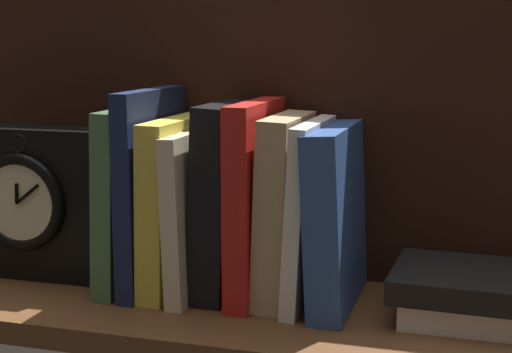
{
  "coord_description": "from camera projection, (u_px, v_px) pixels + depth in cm",
  "views": [
    {
      "loc": [
        26.12,
        -77.7,
        28.83
      ],
      "look_at": [
        1.84,
        3.0,
        13.61
      ],
      "focal_mm": 54.51,
      "sensor_mm": 36.0,
      "label": 1
    }
  ],
  "objects": [
    {
      "name": "book_blue_modern",
      "position": [
        336.0,
        216.0,
        0.84
      ],
      "size": [
        4.68,
        16.79,
        19.54
      ],
      "primitive_type": "cube",
      "rotation": [
        0.0,
        -0.05,
        0.0
      ],
      "color": "#2D4C8E",
      "rests_on": "ground_plane"
    },
    {
      "name": "book_tan_shortstories",
      "position": [
        284.0,
        208.0,
        0.85
      ],
      "size": [
        4.0,
        13.48,
        20.54
      ],
      "primitive_type": "cube",
      "rotation": [
        0.0,
        0.04,
        0.0
      ],
      "color": "tan",
      "rests_on": "ground_plane"
    },
    {
      "name": "ground_plane",
      "position": [
        232.0,
        312.0,
        0.86
      ],
      "size": [
        82.28,
        25.25,
        2.5
      ],
      "primitive_type": "cube",
      "color": "brown"
    },
    {
      "name": "book_red_requiem",
      "position": [
        255.0,
        200.0,
        0.86
      ],
      "size": [
        2.78,
        15.34,
        21.88
      ],
      "primitive_type": "cube",
      "rotation": [
        0.0,
        0.0,
        0.0
      ],
      "color": "red",
      "rests_on": "ground_plane"
    },
    {
      "name": "book_green_romantic",
      "position": [
        132.0,
        197.0,
        0.9
      ],
      "size": [
        3.2,
        15.74,
        20.9
      ],
      "primitive_type": "cube",
      "rotation": [
        0.0,
        0.04,
        0.0
      ],
      "color": "#476B44",
      "rests_on": "ground_plane"
    },
    {
      "name": "framed_clock",
      "position": [
        33.0,
        202.0,
        0.94
      ],
      "size": [
        18.18,
        6.71,
        18.18
      ],
      "color": "black",
      "rests_on": "ground_plane"
    },
    {
      "name": "book_navy_bierce",
      "position": [
        152.0,
        189.0,
        0.9
      ],
      "size": [
        2.22,
        16.21,
        22.98
      ],
      "primitive_type": "cube",
      "rotation": [
        0.0,
        0.0,
        0.0
      ],
      "color": "#192147",
      "rests_on": "ground_plane"
    },
    {
      "name": "book_yellow_seinlanguage",
      "position": [
        175.0,
        204.0,
        0.89
      ],
      "size": [
        3.41,
        15.58,
        19.81
      ],
      "primitive_type": "cube",
      "rotation": [
        0.0,
        0.02,
        0.0
      ],
      "color": "gold",
      "rests_on": "ground_plane"
    },
    {
      "name": "book_cream_twain",
      "position": [
        198.0,
        211.0,
        0.88
      ],
      "size": [
        2.5,
        16.84,
        18.52
      ],
      "primitive_type": "cube",
      "rotation": [
        0.0,
        -0.03,
        0.0
      ],
      "color": "beige",
      "rests_on": "ground_plane"
    },
    {
      "name": "back_panel",
      "position": [
        263.0,
        123.0,
        0.94
      ],
      "size": [
        82.28,
        1.2,
        37.14
      ],
      "primitive_type": "cube",
      "color": "black",
      "rests_on": "ground_plane"
    },
    {
      "name": "book_black_skeptic",
      "position": [
        225.0,
        200.0,
        0.87
      ],
      "size": [
        4.94,
        12.81,
        21.71
      ],
      "primitive_type": "cube",
      "rotation": [
        0.0,
        0.05,
        0.0
      ],
      "color": "black",
      "rests_on": "ground_plane"
    },
    {
      "name": "book_stack_side",
      "position": [
        474.0,
        294.0,
        0.8
      ],
      "size": [
        16.43,
        13.82,
        5.14
      ],
      "color": "beige",
      "rests_on": "ground_plane"
    },
    {
      "name": "book_white_catcher",
      "position": [
        309.0,
        212.0,
        0.85
      ],
      "size": [
        2.69,
        15.65,
        19.97
      ],
      "primitive_type": "cube",
      "rotation": [
        0.0,
        0.05,
        0.0
      ],
      "color": "silver",
      "rests_on": "ground_plane"
    }
  ]
}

